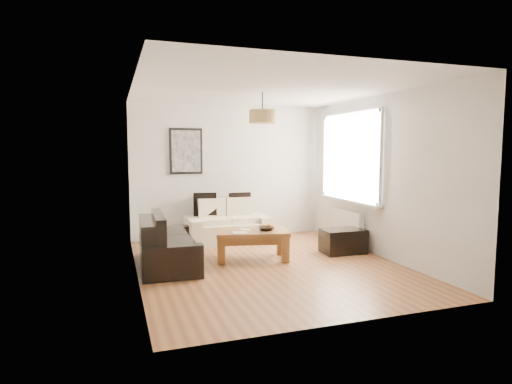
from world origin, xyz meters
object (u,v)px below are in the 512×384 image
object	(u,v)px
coffee_table	(252,245)
ottoman	(343,241)
loveseat_cream	(227,222)
sofa_leather	(168,242)

from	to	relation	value
coffee_table	ottoman	xyz separation A→B (m)	(1.58, -0.10, -0.03)
coffee_table	loveseat_cream	bearing A→B (deg)	91.67
coffee_table	ottoman	size ratio (longest dim) A/B	1.60
sofa_leather	ottoman	bearing A→B (deg)	-90.83
sofa_leather	coffee_table	bearing A→B (deg)	-90.14
loveseat_cream	sofa_leather	bearing A→B (deg)	-134.04
loveseat_cream	sofa_leather	size ratio (longest dim) A/B	0.92
sofa_leather	coffee_table	size ratio (longest dim) A/B	1.46
loveseat_cream	ottoman	world-z (taller)	loveseat_cream
sofa_leather	coffee_table	xyz separation A→B (m)	(1.30, -0.05, -0.12)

